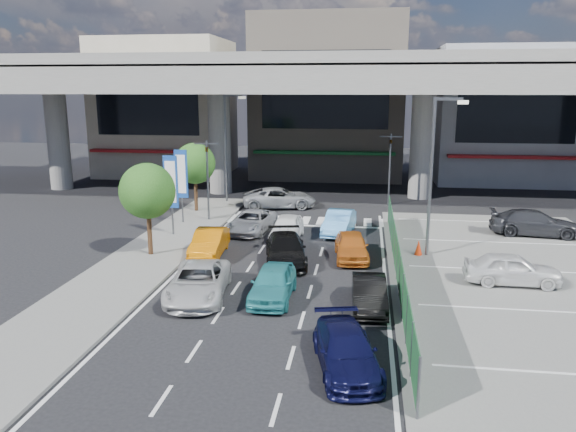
# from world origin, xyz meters

# --- Properties ---
(ground) EXTENTS (120.00, 120.00, 0.00)m
(ground) POSITION_xyz_m (0.00, 0.00, 0.00)
(ground) COLOR black
(ground) RESTS_ON ground
(parking_lot) EXTENTS (12.00, 28.00, 0.06)m
(parking_lot) POSITION_xyz_m (11.00, 2.00, 0.03)
(parking_lot) COLOR slate
(parking_lot) RESTS_ON ground
(sidewalk_left) EXTENTS (4.00, 30.00, 0.12)m
(sidewalk_left) POSITION_xyz_m (-7.00, 4.00, 0.06)
(sidewalk_left) COLOR slate
(sidewalk_left) RESTS_ON ground
(fence_run) EXTENTS (0.16, 22.00, 1.80)m
(fence_run) POSITION_xyz_m (5.30, 1.00, 0.90)
(fence_run) COLOR #1C542C
(fence_run) RESTS_ON ground
(expressway) EXTENTS (64.00, 14.00, 10.75)m
(expressway) POSITION_xyz_m (0.00, 22.00, 8.76)
(expressway) COLOR slate
(expressway) RESTS_ON ground
(building_west) EXTENTS (12.00, 10.90, 13.00)m
(building_west) POSITION_xyz_m (-16.00, 31.97, 6.49)
(building_west) COLOR #A29983
(building_west) RESTS_ON ground
(building_center) EXTENTS (14.00, 10.90, 15.00)m
(building_center) POSITION_xyz_m (0.00, 32.97, 7.49)
(building_center) COLOR gray
(building_center) RESTS_ON ground
(building_east) EXTENTS (12.00, 10.90, 12.00)m
(building_east) POSITION_xyz_m (16.00, 31.97, 5.99)
(building_east) COLOR gray
(building_east) RESTS_ON ground
(traffic_light_left) EXTENTS (1.60, 1.24, 5.20)m
(traffic_light_left) POSITION_xyz_m (-6.20, 12.00, 3.94)
(traffic_light_left) COLOR #595B60
(traffic_light_left) RESTS_ON ground
(traffic_light_right) EXTENTS (1.60, 1.24, 5.20)m
(traffic_light_right) POSITION_xyz_m (5.50, 19.00, 3.94)
(traffic_light_right) COLOR #595B60
(traffic_light_right) RESTS_ON ground
(street_lamp_right) EXTENTS (1.65, 0.22, 8.00)m
(street_lamp_right) POSITION_xyz_m (7.17, 6.00, 4.77)
(street_lamp_right) COLOR #595B60
(street_lamp_right) RESTS_ON ground
(street_lamp_left) EXTENTS (1.65, 0.22, 8.00)m
(street_lamp_left) POSITION_xyz_m (-6.33, 18.00, 4.77)
(street_lamp_left) COLOR #595B60
(street_lamp_left) RESTS_ON ground
(signboard_near) EXTENTS (0.80, 0.14, 4.70)m
(signboard_near) POSITION_xyz_m (-7.20, 7.99, 3.06)
(signboard_near) COLOR #595B60
(signboard_near) RESTS_ON ground
(signboard_far) EXTENTS (0.80, 0.14, 4.70)m
(signboard_far) POSITION_xyz_m (-7.60, 10.99, 3.06)
(signboard_far) COLOR #595B60
(signboard_far) RESTS_ON ground
(tree_near) EXTENTS (2.80, 2.80, 4.80)m
(tree_near) POSITION_xyz_m (-7.00, 4.00, 3.39)
(tree_near) COLOR #382314
(tree_near) RESTS_ON ground
(tree_far) EXTENTS (2.80, 2.80, 4.80)m
(tree_far) POSITION_xyz_m (-7.80, 14.50, 3.39)
(tree_far) COLOR #382314
(tree_far) RESTS_ON ground
(minivan_navy_back) EXTENTS (2.60, 4.52, 1.23)m
(minivan_navy_back) POSITION_xyz_m (3.37, -6.51, 0.62)
(minivan_navy_back) COLOR black
(minivan_navy_back) RESTS_ON ground
(sedan_white_mid_left) EXTENTS (2.87, 5.15, 1.36)m
(sedan_white_mid_left) POSITION_xyz_m (-2.86, -1.31, 0.68)
(sedan_white_mid_left) COLOR silver
(sedan_white_mid_left) RESTS_ON ground
(taxi_teal_mid) EXTENTS (1.63, 4.05, 1.38)m
(taxi_teal_mid) POSITION_xyz_m (0.19, -1.04, 0.69)
(taxi_teal_mid) COLOR teal
(taxi_teal_mid) RESTS_ON ground
(hatch_black_mid_right) EXTENTS (1.47, 3.78, 1.23)m
(hatch_black_mid_right) POSITION_xyz_m (4.07, -1.46, 0.61)
(hatch_black_mid_right) COLOR black
(hatch_black_mid_right) RESTS_ON ground
(taxi_orange_left) EXTENTS (1.72, 4.22, 1.36)m
(taxi_orange_left) POSITION_xyz_m (-4.04, 4.54, 0.68)
(taxi_orange_left) COLOR #BF6504
(taxi_orange_left) RESTS_ON ground
(sedan_black_mid) EXTENTS (2.78, 5.03, 1.38)m
(sedan_black_mid) POSITION_xyz_m (0.00, 3.86, 0.69)
(sedan_black_mid) COLOR black
(sedan_black_mid) RESTS_ON ground
(taxi_orange_right) EXTENTS (1.96, 4.09, 1.35)m
(taxi_orange_right) POSITION_xyz_m (3.18, 4.96, 0.67)
(taxi_orange_right) COLOR #C5651C
(taxi_orange_right) RESTS_ON ground
(wagon_silver_front_left) EXTENTS (2.67, 4.78, 1.26)m
(wagon_silver_front_left) POSITION_xyz_m (-2.86, 9.59, 0.63)
(wagon_silver_front_left) COLOR #9D9FA5
(wagon_silver_front_left) RESTS_ON ground
(sedan_white_front_mid) EXTENTS (1.68, 4.07, 1.38)m
(sedan_white_front_mid) POSITION_xyz_m (-0.55, 8.24, 0.69)
(sedan_white_front_mid) COLOR white
(sedan_white_front_mid) RESTS_ON ground
(kei_truck_front_right) EXTENTS (1.94, 4.33, 1.38)m
(kei_truck_front_right) POSITION_xyz_m (2.32, 9.89, 0.69)
(kei_truck_front_right) COLOR #5CABF2
(kei_truck_front_right) RESTS_ON ground
(crossing_wagon_silver) EXTENTS (5.66, 3.52, 1.46)m
(crossing_wagon_silver) POSITION_xyz_m (-2.31, 16.69, 0.73)
(crossing_wagon_silver) COLOR #919498
(crossing_wagon_silver) RESTS_ON ground
(parked_sedan_white) EXTENTS (4.11, 1.75, 1.39)m
(parked_sedan_white) POSITION_xyz_m (10.22, 2.04, 0.75)
(parked_sedan_white) COLOR silver
(parked_sedan_white) RESTS_ON parking_lot
(parked_sedan_dgrey) EXTENTS (5.21, 2.58, 1.46)m
(parked_sedan_dgrey) POSITION_xyz_m (13.59, 10.97, 0.79)
(parked_sedan_dgrey) COLOR #2D2E33
(parked_sedan_dgrey) RESTS_ON parking_lot
(traffic_cone) EXTENTS (0.47, 0.47, 0.77)m
(traffic_cone) POSITION_xyz_m (6.58, 5.96, 0.44)
(traffic_cone) COLOR red
(traffic_cone) RESTS_ON parking_lot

